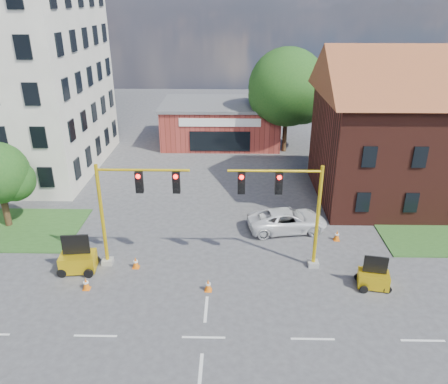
{
  "coord_description": "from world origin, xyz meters",
  "views": [
    {
      "loc": [
        1.26,
        -15.57,
        14.23
      ],
      "look_at": [
        0.74,
        10.0,
        2.88
      ],
      "focal_mm": 35.0,
      "sensor_mm": 36.0,
      "label": 1
    }
  ],
  "objects_px": {
    "signal_mast_east": "(289,205)",
    "trailer_west": "(78,260)",
    "trailer_east": "(373,278)",
    "pickup_white": "(287,220)",
    "signal_mast_west": "(130,203)"
  },
  "relations": [
    {
      "from": "trailer_east",
      "to": "pickup_white",
      "type": "height_order",
      "value": "trailer_east"
    },
    {
      "from": "trailer_west",
      "to": "trailer_east",
      "type": "distance_m",
      "value": 16.35
    },
    {
      "from": "signal_mast_east",
      "to": "trailer_west",
      "type": "height_order",
      "value": "signal_mast_east"
    },
    {
      "from": "signal_mast_east",
      "to": "pickup_white",
      "type": "height_order",
      "value": "signal_mast_east"
    },
    {
      "from": "signal_mast_east",
      "to": "pickup_white",
      "type": "distance_m",
      "value": 5.38
    },
    {
      "from": "signal_mast_east",
      "to": "trailer_east",
      "type": "relative_size",
      "value": 3.43
    },
    {
      "from": "signal_mast_west",
      "to": "pickup_white",
      "type": "relative_size",
      "value": 1.18
    },
    {
      "from": "signal_mast_west",
      "to": "trailer_west",
      "type": "distance_m",
      "value": 4.53
    },
    {
      "from": "signal_mast_west",
      "to": "signal_mast_east",
      "type": "xyz_separation_m",
      "value": [
        8.71,
        0.0,
        0.0
      ]
    },
    {
      "from": "trailer_west",
      "to": "trailer_east",
      "type": "height_order",
      "value": "trailer_west"
    },
    {
      "from": "signal_mast_east",
      "to": "trailer_east",
      "type": "distance_m",
      "value": 5.95
    },
    {
      "from": "signal_mast_east",
      "to": "trailer_west",
      "type": "xyz_separation_m",
      "value": [
        -11.8,
        -0.74,
        -3.23
      ]
    },
    {
      "from": "signal_mast_west",
      "to": "signal_mast_east",
      "type": "distance_m",
      "value": 8.71
    },
    {
      "from": "trailer_east",
      "to": "pickup_white",
      "type": "bearing_deg",
      "value": 133.02
    },
    {
      "from": "signal_mast_east",
      "to": "signal_mast_west",
      "type": "bearing_deg",
      "value": 180.0
    }
  ]
}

